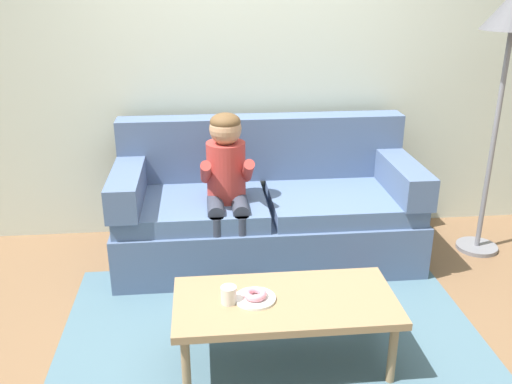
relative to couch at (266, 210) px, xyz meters
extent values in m
plane|color=brown|center=(-0.09, -0.85, -0.35)|extent=(10.00, 10.00, 0.00)
cube|color=beige|center=(-0.09, 0.55, 1.05)|extent=(8.00, 0.10, 2.80)
cube|color=#476675|center=(-0.09, -1.10, -0.34)|extent=(2.38, 1.85, 0.01)
cube|color=slate|center=(0.00, -0.05, -0.16)|extent=(2.09, 0.90, 0.38)
cube|color=slate|center=(-0.52, -0.10, 0.09)|extent=(1.00, 0.74, 0.12)
cube|color=slate|center=(0.52, -0.10, 0.09)|extent=(1.00, 0.74, 0.12)
cube|color=slate|center=(0.00, 0.30, 0.39)|extent=(2.09, 0.20, 0.46)
cube|color=slate|center=(-0.94, -0.05, 0.26)|extent=(0.20, 0.90, 0.22)
cube|color=slate|center=(0.94, -0.05, 0.26)|extent=(0.20, 0.90, 0.22)
cube|color=#937551|center=(-0.04, -1.24, 0.02)|extent=(1.14, 0.55, 0.04)
cylinder|color=#937551|center=(-0.55, -1.45, -0.17)|extent=(0.04, 0.04, 0.35)
cylinder|color=#937551|center=(0.46, -1.45, -0.17)|extent=(0.04, 0.04, 0.35)
cylinder|color=#937551|center=(-0.55, -1.02, -0.17)|extent=(0.04, 0.04, 0.35)
cylinder|color=#937551|center=(0.46, -1.02, -0.17)|extent=(0.04, 0.04, 0.35)
cylinder|color=#AD3833|center=(-0.28, -0.13, 0.35)|extent=(0.26, 0.26, 0.40)
sphere|color=tan|center=(-0.28, -0.15, 0.65)|extent=(0.21, 0.21, 0.21)
ellipsoid|color=brown|center=(-0.28, -0.15, 0.70)|extent=(0.20, 0.20, 0.12)
cylinder|color=#333847|center=(-0.36, -0.28, 0.16)|extent=(0.11, 0.30, 0.11)
cylinder|color=#333847|center=(-0.36, -0.43, -0.07)|extent=(0.09, 0.09, 0.44)
cube|color=black|center=(-0.36, -0.48, -0.32)|extent=(0.10, 0.20, 0.06)
cylinder|color=#AD3833|center=(-0.42, -0.24, 0.39)|extent=(0.07, 0.29, 0.23)
cylinder|color=#333847|center=(-0.20, -0.28, 0.16)|extent=(0.11, 0.30, 0.11)
cylinder|color=#333847|center=(-0.20, -0.43, -0.07)|extent=(0.09, 0.09, 0.44)
cube|color=black|center=(-0.20, -0.48, -0.32)|extent=(0.10, 0.20, 0.06)
cylinder|color=#AD3833|center=(-0.15, -0.24, 0.39)|extent=(0.07, 0.29, 0.23)
cylinder|color=white|center=(-0.20, -1.23, 0.05)|extent=(0.21, 0.21, 0.01)
torus|color=pink|center=(-0.20, -1.23, 0.07)|extent=(0.17, 0.17, 0.04)
cylinder|color=silver|center=(-0.33, -1.24, 0.09)|extent=(0.08, 0.08, 0.09)
cube|color=red|center=(0.54, -0.72, -0.32)|extent=(0.16, 0.09, 0.05)
cylinder|color=red|center=(0.46, -0.72, -0.32)|extent=(0.06, 0.06, 0.05)
cylinder|color=red|center=(0.63, -0.72, -0.32)|extent=(0.06, 0.06, 0.05)
cylinder|color=slate|center=(1.59, -0.08, -0.33)|extent=(0.30, 0.30, 0.03)
cylinder|color=slate|center=(1.59, -0.08, 0.49)|extent=(0.04, 0.04, 1.61)
camera|label=1|loc=(-0.44, -3.66, 1.58)|focal=39.22mm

